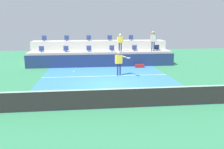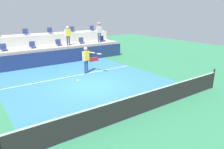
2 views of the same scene
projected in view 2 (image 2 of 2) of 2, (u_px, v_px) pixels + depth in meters
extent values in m
plane|color=#2D754C|center=(92.00, 86.00, 11.75)|extent=(40.00, 40.00, 0.00)
cube|color=teal|center=(84.00, 82.00, 12.53)|extent=(9.00, 10.00, 0.01)
cube|color=white|center=(74.00, 76.00, 13.62)|extent=(9.00, 0.06, 0.00)
cylinder|color=black|center=(213.00, 79.00, 11.36)|extent=(0.08, 0.08, 1.07)
cube|color=black|center=(142.00, 104.00, 8.50)|extent=(10.40, 0.01, 0.87)
cube|color=white|center=(143.00, 93.00, 8.37)|extent=(10.40, 0.02, 0.05)
cube|color=navy|center=(53.00, 58.00, 16.27)|extent=(13.00, 0.16, 1.10)
cube|color=#ADAAA3|center=(47.00, 54.00, 17.26)|extent=(13.00, 1.80, 1.25)
cube|color=#ADAAA3|center=(40.00, 46.00, 18.54)|extent=(13.00, 1.80, 2.10)
cylinder|color=#2D2D33|center=(4.00, 50.00, 15.20)|extent=(0.08, 0.08, 0.10)
cube|color=navy|center=(4.00, 49.00, 15.18)|extent=(0.44, 0.40, 0.04)
cube|color=navy|center=(3.00, 46.00, 15.26)|extent=(0.44, 0.04, 0.38)
cylinder|color=#2D2D33|center=(33.00, 48.00, 16.34)|extent=(0.08, 0.08, 0.10)
cube|color=navy|center=(33.00, 47.00, 16.32)|extent=(0.44, 0.40, 0.04)
cube|color=navy|center=(32.00, 44.00, 16.40)|extent=(0.44, 0.04, 0.38)
cylinder|color=#2D2D33|center=(59.00, 45.00, 17.52)|extent=(0.08, 0.08, 0.10)
cube|color=navy|center=(59.00, 44.00, 17.49)|extent=(0.44, 0.40, 0.04)
cube|color=navy|center=(58.00, 42.00, 17.57)|extent=(0.44, 0.04, 0.38)
cylinder|color=#2D2D33|center=(82.00, 43.00, 18.70)|extent=(0.08, 0.08, 0.10)
cube|color=navy|center=(82.00, 42.00, 18.68)|extent=(0.44, 0.40, 0.04)
cube|color=navy|center=(81.00, 40.00, 18.76)|extent=(0.44, 0.04, 0.38)
cylinder|color=#2D2D33|center=(102.00, 41.00, 19.90)|extent=(0.08, 0.08, 0.10)
cube|color=navy|center=(102.00, 40.00, 19.88)|extent=(0.44, 0.40, 0.04)
cube|color=navy|center=(101.00, 38.00, 19.96)|extent=(0.44, 0.04, 0.38)
cylinder|color=#2D2D33|center=(26.00, 34.00, 17.52)|extent=(0.08, 0.08, 0.10)
cube|color=navy|center=(26.00, 34.00, 17.50)|extent=(0.44, 0.40, 0.04)
cube|color=navy|center=(25.00, 31.00, 17.57)|extent=(0.44, 0.04, 0.38)
cylinder|color=#2D2D33|center=(51.00, 33.00, 18.67)|extent=(0.08, 0.08, 0.10)
cube|color=navy|center=(50.00, 32.00, 18.65)|extent=(0.44, 0.40, 0.04)
cube|color=navy|center=(50.00, 30.00, 18.73)|extent=(0.44, 0.04, 0.38)
cylinder|color=#2D2D33|center=(73.00, 32.00, 19.87)|extent=(0.08, 0.08, 0.10)
cube|color=navy|center=(73.00, 31.00, 19.85)|extent=(0.44, 0.40, 0.04)
cube|color=navy|center=(72.00, 28.00, 19.93)|extent=(0.44, 0.04, 0.38)
cylinder|color=#2D2D33|center=(93.00, 30.00, 21.07)|extent=(0.08, 0.08, 0.10)
cube|color=navy|center=(93.00, 30.00, 21.05)|extent=(0.44, 0.40, 0.04)
cube|color=navy|center=(92.00, 27.00, 21.13)|extent=(0.44, 0.04, 0.38)
cylinder|color=navy|center=(85.00, 67.00, 14.00)|extent=(0.14, 0.14, 0.88)
cylinder|color=navy|center=(87.00, 67.00, 14.16)|extent=(0.14, 0.14, 0.88)
cube|color=yellow|center=(86.00, 56.00, 13.86)|extent=(0.51, 0.31, 0.63)
sphere|color=tan|center=(86.00, 49.00, 13.72)|extent=(0.30, 0.30, 0.24)
cylinder|color=tan|center=(83.00, 56.00, 13.65)|extent=(0.09, 0.09, 0.59)
cylinder|color=tan|center=(92.00, 53.00, 13.84)|extent=(0.23, 0.56, 0.07)
cylinder|color=black|center=(96.00, 53.00, 13.62)|extent=(0.11, 0.26, 0.04)
ellipsoid|color=silver|center=(99.00, 54.00, 13.46)|extent=(0.34, 0.38, 0.03)
cylinder|color=navy|center=(67.00, 41.00, 17.52)|extent=(0.12, 0.12, 0.78)
cylinder|color=navy|center=(69.00, 41.00, 17.63)|extent=(0.12, 0.12, 0.78)
cube|color=yellow|center=(68.00, 33.00, 17.38)|extent=(0.44, 0.21, 0.56)
sphere|color=beige|center=(67.00, 27.00, 17.26)|extent=(0.23, 0.23, 0.21)
cylinder|color=beige|center=(65.00, 33.00, 17.23)|extent=(0.07, 0.07, 0.52)
cylinder|color=beige|center=(70.00, 32.00, 17.53)|extent=(0.07, 0.07, 0.52)
cylinder|color=navy|center=(98.00, 38.00, 19.21)|extent=(0.11, 0.11, 0.86)
cylinder|color=navy|center=(100.00, 38.00, 19.32)|extent=(0.11, 0.11, 0.86)
cube|color=#B2B2B7|center=(99.00, 30.00, 19.05)|extent=(0.47, 0.18, 0.61)
sphere|color=tan|center=(99.00, 24.00, 18.92)|extent=(0.23, 0.23, 0.23)
cylinder|color=tan|center=(97.00, 29.00, 18.90)|extent=(0.07, 0.07, 0.57)
cylinder|color=tan|center=(102.00, 29.00, 19.20)|extent=(0.07, 0.07, 0.57)
cylinder|color=tan|center=(99.00, 23.00, 18.89)|extent=(0.42, 0.42, 0.01)
cylinder|color=tan|center=(99.00, 23.00, 18.88)|extent=(0.25, 0.25, 0.09)
sphere|color=#CCE033|center=(78.00, 81.00, 8.51)|extent=(0.07, 0.07, 0.07)
cube|color=maroon|center=(93.00, 59.00, 17.61)|extent=(0.76, 0.28, 0.30)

